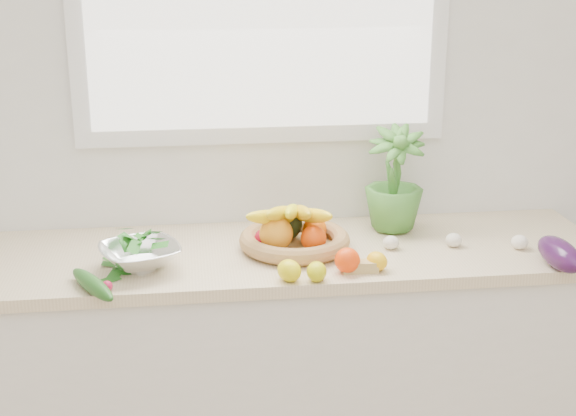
{
  "coord_description": "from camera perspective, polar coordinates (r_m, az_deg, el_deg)",
  "views": [
    {
      "loc": [
        -0.27,
        -0.53,
        1.85
      ],
      "look_at": [
        0.05,
        1.93,
        1.05
      ],
      "focal_mm": 50.0,
      "sensor_mm": 36.0,
      "label": 1
    }
  ],
  "objects": [
    {
      "name": "fruit_basket",
      "position": [
        2.66,
        0.4,
        -1.86
      ],
      "size": [
        0.45,
        0.45,
        0.19
      ],
      "color": "tan",
      "rests_on": "countertop"
    },
    {
      "name": "back_wall",
      "position": [
        2.84,
        -1.84,
        7.71
      ],
      "size": [
        4.5,
        0.02,
        2.7
      ],
      "primitive_type": "cube",
      "color": "white",
      "rests_on": "ground"
    },
    {
      "name": "colander_with_spinach",
      "position": [
        2.53,
        -10.5,
        -2.98
      ],
      "size": [
        0.31,
        0.31,
        0.13
      ],
      "color": "silver",
      "rests_on": "countertop"
    },
    {
      "name": "ginger",
      "position": [
        2.5,
        5.17,
        -4.17
      ],
      "size": [
        0.11,
        0.05,
        0.03
      ],
      "primitive_type": "cube",
      "rotation": [
        0.0,
        0.0,
        -0.05
      ],
      "color": "tan",
      "rests_on": "countertop"
    },
    {
      "name": "lemon_c",
      "position": [
        2.41,
        0.09,
        -4.48
      ],
      "size": [
        0.1,
        0.1,
        0.07
      ],
      "primitive_type": "ellipsoid",
      "rotation": [
        0.0,
        0.0,
        0.47
      ],
      "color": "yellow",
      "rests_on": "countertop"
    },
    {
      "name": "lemon_a",
      "position": [
        2.51,
        6.34,
        -3.78
      ],
      "size": [
        0.09,
        0.09,
        0.06
      ],
      "primitive_type": "ellipsoid",
      "rotation": [
        0.0,
        0.0,
        0.44
      ],
      "color": "#FCB70D",
      "rests_on": "countertop"
    },
    {
      "name": "potted_herb",
      "position": [
        2.82,
        7.58,
        2.12
      ],
      "size": [
        0.24,
        0.24,
        0.36
      ],
      "primitive_type": "imported",
      "rotation": [
        0.0,
        0.0,
        -0.17
      ],
      "color": "#458831",
      "rests_on": "countertop"
    },
    {
      "name": "counter_cabinet",
      "position": [
        2.88,
        -1.06,
        -11.75
      ],
      "size": [
        2.2,
        0.58,
        0.86
      ],
      "primitive_type": "cube",
      "color": "silver",
      "rests_on": "ground"
    },
    {
      "name": "apple",
      "position": [
        2.65,
        -1.58,
        -2.23
      ],
      "size": [
        0.1,
        0.1,
        0.08
      ],
      "primitive_type": "sphere",
      "rotation": [
        0.0,
        0.0,
        0.28
      ],
      "color": "#AD0D22",
      "rests_on": "countertop"
    },
    {
      "name": "lemon_b",
      "position": [
        2.42,
        2.05,
        -4.54
      ],
      "size": [
        0.07,
        0.08,
        0.06
      ],
      "primitive_type": "ellipsoid",
      "rotation": [
        0.0,
        0.0,
        -0.1
      ],
      "color": "#D1CE0B",
      "rests_on": "countertop"
    },
    {
      "name": "radish",
      "position": [
        2.41,
        -12.75,
        -5.45
      ],
      "size": [
        0.04,
        0.04,
        0.03
      ],
      "primitive_type": "sphere",
      "rotation": [
        0.0,
        0.0,
        0.24
      ],
      "color": "#BB1742",
      "rests_on": "countertop"
    },
    {
      "name": "garlic_b",
      "position": [
        2.69,
        7.33,
        -2.45
      ],
      "size": [
        0.07,
        0.07,
        0.05
      ],
      "primitive_type": "ellipsoid",
      "rotation": [
        0.0,
        0.0,
        -0.25
      ],
      "color": "white",
      "rests_on": "countertop"
    },
    {
      "name": "countertop",
      "position": [
        2.68,
        -1.12,
        -3.37
      ],
      "size": [
        2.24,
        0.62,
        0.04
      ],
      "primitive_type": "cube",
      "color": "beige",
      "rests_on": "counter_cabinet"
    },
    {
      "name": "garlic_c",
      "position": [
        2.78,
        16.15,
        -2.34
      ],
      "size": [
        0.06,
        0.06,
        0.05
      ],
      "primitive_type": "ellipsoid",
      "rotation": [
        0.0,
        0.0,
        0.08
      ],
      "color": "white",
      "rests_on": "countertop"
    },
    {
      "name": "eggplant",
      "position": [
        2.65,
        18.75,
        -3.12
      ],
      "size": [
        0.1,
        0.24,
        0.09
      ],
      "primitive_type": "ellipsoid",
      "rotation": [
        0.0,
        0.0,
        0.06
      ],
      "color": "#310F39",
      "rests_on": "countertop"
    },
    {
      "name": "cucumber",
      "position": [
        2.41,
        -13.74,
        -5.3
      ],
      "size": [
        0.17,
        0.26,
        0.05
      ],
      "primitive_type": "ellipsoid",
      "rotation": [
        0.0,
        0.0,
        0.51
      ],
      "color": "#1D4E17",
      "rests_on": "countertop"
    },
    {
      "name": "garlic_a",
      "position": [
        2.75,
        11.71,
        -2.24
      ],
      "size": [
        0.07,
        0.07,
        0.05
      ],
      "primitive_type": "ellipsoid",
      "rotation": [
        0.0,
        0.0,
        0.25
      ],
      "color": "silver",
      "rests_on": "countertop"
    },
    {
      "name": "orange_loose",
      "position": [
        2.48,
        4.24,
        -3.73
      ],
      "size": [
        0.09,
        0.09,
        0.08
      ],
      "primitive_type": "sphere",
      "rotation": [
        0.0,
        0.0,
        0.1
      ],
      "color": "#FF3E08",
      "rests_on": "countertop"
    }
  ]
}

